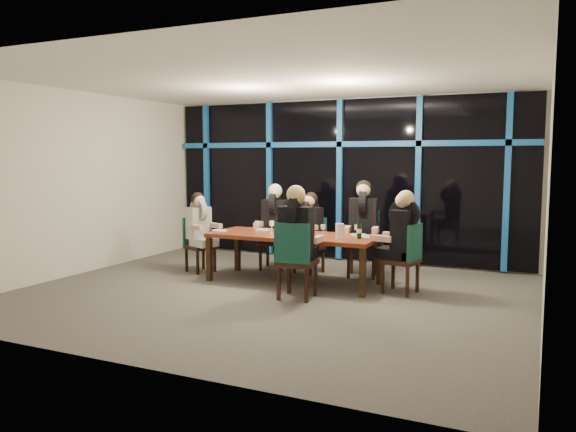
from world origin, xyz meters
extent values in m
plane|color=#5D5952|center=(0.00, 0.00, 0.00)|extent=(7.00, 7.00, 0.00)
cube|color=silver|center=(0.00, 3.00, 1.50)|extent=(7.00, 0.04, 3.00)
cube|color=silver|center=(0.00, -3.00, 1.50)|extent=(7.00, 0.04, 3.00)
cube|color=silver|center=(-3.50, 0.00, 1.50)|extent=(0.04, 6.00, 3.00)
cube|color=silver|center=(3.50, 0.00, 1.50)|extent=(0.04, 6.00, 3.00)
cube|color=white|center=(0.00, 0.00, 3.00)|extent=(7.00, 6.00, 0.04)
cube|color=black|center=(0.00, 2.94, 1.50)|extent=(6.86, 0.04, 2.94)
cube|color=#14539F|center=(-2.90, 2.89, 1.50)|extent=(0.10, 0.10, 2.94)
cube|color=#14539F|center=(-1.45, 2.89, 1.50)|extent=(0.10, 0.10, 2.94)
cube|color=#14539F|center=(0.00, 2.89, 1.50)|extent=(0.10, 0.10, 2.94)
cube|color=#14539F|center=(1.45, 2.89, 1.50)|extent=(0.10, 0.10, 2.94)
cube|color=#14539F|center=(2.90, 2.89, 1.50)|extent=(0.10, 0.10, 2.94)
cube|color=#14539F|center=(0.00, 2.89, 2.16)|extent=(6.86, 0.10, 0.10)
cube|color=#FF2D14|center=(1.10, 3.25, 2.15)|extent=(0.60, 0.05, 0.35)
cube|color=maroon|center=(0.00, 0.80, 0.72)|extent=(2.60, 1.00, 0.06)
cube|color=#311E10|center=(-1.24, 0.36, 0.34)|extent=(0.08, 0.08, 0.69)
cube|color=#311E10|center=(1.24, 0.36, 0.34)|extent=(0.08, 0.08, 0.69)
cube|color=#311E10|center=(-1.24, 1.24, 0.34)|extent=(0.08, 0.08, 0.69)
cube|color=#311E10|center=(1.24, 1.24, 0.34)|extent=(0.08, 0.08, 0.69)
cube|color=black|center=(-0.72, 1.61, 0.46)|extent=(0.52, 0.52, 0.06)
cube|color=#184E41|center=(-0.75, 1.81, 0.74)|extent=(0.47, 0.11, 0.52)
cube|color=black|center=(-0.89, 1.40, 0.22)|extent=(0.05, 0.05, 0.43)
cube|color=black|center=(-0.52, 1.45, 0.22)|extent=(0.05, 0.05, 0.43)
cube|color=black|center=(-0.93, 1.77, 0.22)|extent=(0.05, 0.05, 0.43)
cube|color=black|center=(-0.56, 1.82, 0.22)|extent=(0.05, 0.05, 0.43)
cube|color=black|center=(-0.07, 1.58, 0.43)|extent=(0.52, 0.52, 0.06)
cube|color=#184E41|center=(-0.02, 1.76, 0.68)|extent=(0.42, 0.15, 0.47)
cube|color=black|center=(-0.28, 1.46, 0.20)|extent=(0.05, 0.05, 0.40)
cube|color=black|center=(0.05, 1.37, 0.20)|extent=(0.05, 0.05, 0.40)
cube|color=black|center=(-0.19, 1.79, 0.20)|extent=(0.05, 0.05, 0.40)
cube|color=black|center=(0.14, 1.70, 0.20)|extent=(0.05, 0.05, 0.40)
cube|color=black|center=(0.84, 1.66, 0.49)|extent=(0.58, 0.58, 0.07)
cube|color=#184E41|center=(0.79, 1.87, 0.79)|extent=(0.49, 0.15, 0.55)
cube|color=black|center=(0.68, 1.42, 0.23)|extent=(0.05, 0.05, 0.46)
cube|color=black|center=(1.07, 1.50, 0.23)|extent=(0.05, 0.05, 0.46)
cube|color=black|center=(0.61, 1.81, 0.23)|extent=(0.05, 0.05, 0.46)
cube|color=black|center=(0.99, 1.89, 0.23)|extent=(0.05, 0.05, 0.46)
cube|color=black|center=(-1.75, 0.88, 0.42)|extent=(0.55, 0.55, 0.06)
cube|color=#184E41|center=(-1.93, 0.96, 0.68)|extent=(0.21, 0.41, 0.47)
cube|color=black|center=(-1.66, 0.66, 0.20)|extent=(0.05, 0.05, 0.40)
cube|color=black|center=(-1.53, 0.97, 0.20)|extent=(0.05, 0.05, 0.40)
cube|color=black|center=(-1.97, 0.79, 0.20)|extent=(0.05, 0.05, 0.40)
cube|color=black|center=(-1.84, 1.11, 0.20)|extent=(0.05, 0.05, 0.40)
cube|color=black|center=(1.65, 0.81, 0.46)|extent=(0.53, 0.53, 0.06)
cube|color=#184E41|center=(1.86, 0.78, 0.74)|extent=(0.13, 0.47, 0.52)
cube|color=black|center=(1.50, 1.03, 0.22)|extent=(0.05, 0.05, 0.43)
cube|color=black|center=(1.44, 0.66, 0.22)|extent=(0.05, 0.05, 0.43)
cube|color=black|center=(1.87, 0.96, 0.22)|extent=(0.05, 0.05, 0.43)
cube|color=black|center=(1.81, 0.60, 0.22)|extent=(0.05, 0.05, 0.43)
cube|color=black|center=(0.44, -0.06, 0.49)|extent=(0.52, 0.52, 0.07)
cube|color=#184E41|center=(0.46, -0.28, 0.78)|extent=(0.49, 0.09, 0.54)
cube|color=black|center=(0.63, 0.15, 0.23)|extent=(0.05, 0.05, 0.46)
cube|color=black|center=(0.23, 0.12, 0.23)|extent=(0.05, 0.05, 0.46)
cube|color=black|center=(0.65, -0.24, 0.23)|extent=(0.05, 0.05, 0.46)
cube|color=black|center=(0.26, -0.27, 0.23)|extent=(0.05, 0.05, 0.46)
cube|color=black|center=(-0.71, 1.49, 0.57)|extent=(0.42, 0.48, 0.14)
cube|color=black|center=(-0.73, 1.65, 0.91)|extent=(0.44, 0.30, 0.58)
cylinder|color=black|center=(-0.73, 1.65, 1.13)|extent=(0.16, 0.44, 0.43)
sphere|color=tan|center=(-0.73, 1.63, 1.32)|extent=(0.22, 0.22, 0.22)
sphere|color=silver|center=(-0.73, 1.67, 1.35)|extent=(0.24, 0.24, 0.24)
cube|color=tan|center=(-0.90, 1.38, 0.79)|extent=(0.12, 0.32, 0.08)
cube|color=tan|center=(-0.49, 1.43, 0.79)|extent=(0.12, 0.32, 0.08)
cube|color=black|center=(-0.10, 1.47, 0.52)|extent=(0.43, 0.47, 0.13)
cube|color=black|center=(-0.06, 1.61, 0.83)|extent=(0.42, 0.32, 0.53)
cylinder|color=black|center=(-0.06, 1.61, 1.04)|extent=(0.19, 0.41, 0.40)
sphere|color=tan|center=(-0.06, 1.60, 1.21)|extent=(0.20, 0.20, 0.20)
sphere|color=black|center=(-0.05, 1.63, 1.24)|extent=(0.22, 0.22, 0.22)
cube|color=tan|center=(-0.30, 1.44, 0.79)|extent=(0.14, 0.29, 0.08)
cube|color=tan|center=(0.07, 1.35, 0.79)|extent=(0.14, 0.29, 0.08)
cube|color=black|center=(0.86, 1.53, 0.60)|extent=(0.47, 0.53, 0.15)
cube|color=black|center=(0.83, 1.70, 0.96)|extent=(0.48, 0.34, 0.61)
cylinder|color=black|center=(0.83, 1.70, 1.20)|extent=(0.19, 0.47, 0.46)
sphere|color=tan|center=(0.83, 1.68, 1.40)|extent=(0.23, 0.23, 0.23)
sphere|color=black|center=(0.82, 1.72, 1.43)|extent=(0.25, 0.25, 0.25)
cube|color=tan|center=(0.66, 1.40, 0.79)|extent=(0.15, 0.34, 0.09)
cube|color=tan|center=(1.09, 1.48, 0.79)|extent=(0.15, 0.34, 0.09)
cube|color=black|center=(-1.65, 0.84, 0.52)|extent=(0.50, 0.47, 0.13)
cube|color=black|center=(-1.79, 0.90, 0.83)|extent=(0.35, 0.43, 0.53)
cylinder|color=black|center=(-1.79, 0.90, 1.04)|extent=(0.40, 0.24, 0.40)
sphere|color=tan|center=(-1.77, 0.89, 1.20)|extent=(0.20, 0.20, 0.20)
sphere|color=black|center=(-1.80, 0.91, 1.23)|extent=(0.22, 0.22, 0.22)
cube|color=tan|center=(-1.65, 0.64, 0.79)|extent=(0.29, 0.18, 0.08)
cube|color=tan|center=(-1.51, 0.98, 0.79)|extent=(0.29, 0.18, 0.08)
cube|color=black|center=(1.53, 0.83, 0.57)|extent=(0.49, 0.44, 0.14)
cube|color=black|center=(1.69, 0.81, 0.91)|extent=(0.31, 0.45, 0.58)
cylinder|color=black|center=(1.69, 0.81, 1.13)|extent=(0.44, 0.17, 0.43)
sphere|color=tan|center=(1.67, 0.81, 1.32)|extent=(0.22, 0.22, 0.22)
sphere|color=tan|center=(1.71, 0.80, 1.35)|extent=(0.24, 0.24, 0.24)
cube|color=tan|center=(1.48, 1.05, 0.79)|extent=(0.32, 0.13, 0.08)
cube|color=tan|center=(1.42, 0.64, 0.79)|extent=(0.32, 0.13, 0.08)
cube|color=black|center=(0.43, 0.07, 0.60)|extent=(0.42, 0.48, 0.15)
cube|color=black|center=(0.45, -0.10, 0.96)|extent=(0.45, 0.29, 0.61)
cylinder|color=black|center=(0.45, -0.10, 1.20)|extent=(0.14, 0.46, 0.46)
sphere|color=tan|center=(0.45, -0.08, 1.40)|extent=(0.23, 0.23, 0.23)
sphere|color=tan|center=(0.45, -0.12, 1.43)|extent=(0.25, 0.25, 0.25)
cube|color=tan|center=(0.65, 0.17, 0.79)|extent=(0.11, 0.33, 0.09)
cube|color=tan|center=(0.21, 0.14, 0.79)|extent=(0.11, 0.33, 0.09)
cylinder|color=white|center=(-0.65, 1.05, 0.76)|extent=(0.24, 0.24, 0.01)
cylinder|color=white|center=(-0.21, 1.04, 0.76)|extent=(0.24, 0.24, 0.01)
cylinder|color=white|center=(0.94, 1.11, 0.76)|extent=(0.24, 0.24, 0.01)
cylinder|color=white|center=(-1.24, 0.67, 0.76)|extent=(0.24, 0.24, 0.01)
cylinder|color=white|center=(1.10, 0.90, 0.76)|extent=(0.24, 0.24, 0.01)
cylinder|color=white|center=(0.41, 0.50, 0.76)|extent=(0.24, 0.24, 0.01)
cylinder|color=black|center=(1.05, 0.77, 0.86)|extent=(0.07, 0.07, 0.23)
cylinder|color=black|center=(1.05, 0.77, 1.02)|extent=(0.03, 0.03, 0.09)
cylinder|color=silver|center=(1.05, 0.77, 0.86)|extent=(0.07, 0.07, 0.06)
cylinder|color=white|center=(0.80, 0.66, 0.86)|extent=(0.12, 0.12, 0.22)
cylinder|color=white|center=(0.86, 0.66, 0.88)|extent=(0.02, 0.02, 0.15)
cylinder|color=#F19648|center=(-0.08, 0.48, 0.76)|extent=(0.05, 0.05, 0.03)
cylinder|color=white|center=(-0.36, 0.77, 0.75)|extent=(0.07, 0.07, 0.01)
cylinder|color=white|center=(-0.36, 0.77, 0.81)|extent=(0.01, 0.01, 0.11)
cylinder|color=white|center=(-0.36, 0.77, 0.90)|extent=(0.07, 0.07, 0.08)
cylinder|color=silver|center=(0.03, 0.93, 0.75)|extent=(0.06, 0.06, 0.01)
cylinder|color=silver|center=(0.03, 0.93, 0.80)|extent=(0.01, 0.01, 0.09)
cylinder|color=silver|center=(0.03, 0.93, 0.88)|extent=(0.06, 0.06, 0.06)
cylinder|color=silver|center=(0.48, 0.80, 0.75)|extent=(0.06, 0.06, 0.01)
cylinder|color=silver|center=(0.48, 0.80, 0.81)|extent=(0.01, 0.01, 0.10)
cylinder|color=silver|center=(0.48, 0.80, 0.89)|extent=(0.07, 0.07, 0.07)
cylinder|color=silver|center=(-0.66, 0.86, 0.75)|extent=(0.06, 0.06, 0.01)
cylinder|color=silver|center=(-0.66, 0.86, 0.80)|extent=(0.01, 0.01, 0.09)
cylinder|color=silver|center=(-0.66, 0.86, 0.88)|extent=(0.06, 0.06, 0.07)
cylinder|color=silver|center=(0.99, 0.86, 0.75)|extent=(0.07, 0.07, 0.01)
cylinder|color=silver|center=(0.99, 0.86, 0.81)|extent=(0.01, 0.01, 0.11)
cylinder|color=silver|center=(0.99, 0.86, 0.90)|extent=(0.07, 0.07, 0.08)
camera|label=1|loc=(3.48, -6.95, 1.92)|focal=35.00mm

